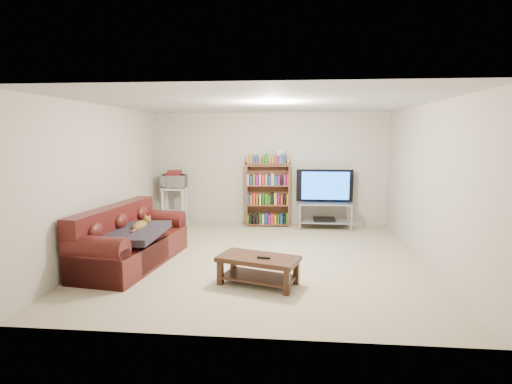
# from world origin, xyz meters

# --- Properties ---
(floor) EXTENTS (5.00, 5.00, 0.00)m
(floor) POSITION_xyz_m (0.00, 0.00, 0.00)
(floor) COLOR #C6B893
(floor) RESTS_ON ground
(ceiling) EXTENTS (5.00, 5.00, 0.00)m
(ceiling) POSITION_xyz_m (0.00, 0.00, 2.40)
(ceiling) COLOR white
(ceiling) RESTS_ON ground
(wall_back) EXTENTS (5.00, 0.00, 5.00)m
(wall_back) POSITION_xyz_m (0.00, 2.50, 1.20)
(wall_back) COLOR beige
(wall_back) RESTS_ON ground
(wall_front) EXTENTS (5.00, 0.00, 5.00)m
(wall_front) POSITION_xyz_m (0.00, -2.50, 1.20)
(wall_front) COLOR beige
(wall_front) RESTS_ON ground
(wall_left) EXTENTS (0.00, 5.00, 5.00)m
(wall_left) POSITION_xyz_m (-2.50, 0.00, 1.20)
(wall_left) COLOR beige
(wall_left) RESTS_ON ground
(wall_right) EXTENTS (0.00, 5.00, 5.00)m
(wall_right) POSITION_xyz_m (2.50, 0.00, 1.20)
(wall_right) COLOR beige
(wall_right) RESTS_ON ground
(sofa) EXTENTS (1.14, 2.15, 0.88)m
(sofa) POSITION_xyz_m (-1.95, -0.44, 0.31)
(sofa) COLOR #471412
(sofa) RESTS_ON floor
(blanket) EXTENTS (0.84, 1.07, 0.18)m
(blanket) POSITION_xyz_m (-1.79, -0.61, 0.52)
(blanket) COLOR #26222A
(blanket) RESTS_ON sofa
(cat) EXTENTS (0.29, 0.58, 0.17)m
(cat) POSITION_xyz_m (-1.77, -0.42, 0.58)
(cat) COLOR brown
(cat) RESTS_ON sofa
(coffee_table) EXTENTS (1.13, 0.79, 0.37)m
(coffee_table) POSITION_xyz_m (0.07, -1.10, 0.26)
(coffee_table) COLOR #371F13
(coffee_table) RESTS_ON floor
(remote) EXTENTS (0.17, 0.07, 0.02)m
(remote) POSITION_xyz_m (0.14, -1.18, 0.38)
(remote) COLOR black
(remote) RESTS_ON coffee_table
(tv_stand) EXTENTS (1.09, 0.50, 0.55)m
(tv_stand) POSITION_xyz_m (1.16, 2.16, 0.37)
(tv_stand) COLOR #999EA3
(tv_stand) RESTS_ON floor
(television) EXTENTS (1.17, 0.16, 0.68)m
(television) POSITION_xyz_m (1.16, 2.16, 0.88)
(television) COLOR black
(television) RESTS_ON tv_stand
(dvd_player) EXTENTS (0.44, 0.31, 0.06)m
(dvd_player) POSITION_xyz_m (1.16, 2.16, 0.19)
(dvd_player) COLOR black
(dvd_player) RESTS_ON tv_stand
(bookshelf) EXTENTS (0.95, 0.35, 1.35)m
(bookshelf) POSITION_xyz_m (-0.02, 2.30, 0.70)
(bookshelf) COLOR brown
(bookshelf) RESTS_ON floor
(shelf_clutter) EXTENTS (0.69, 0.25, 0.28)m
(shelf_clutter) POSITION_xyz_m (0.07, 2.32, 1.46)
(shelf_clutter) COLOR silver
(shelf_clutter) RESTS_ON bookshelf
(microwave_stand) EXTENTS (0.52, 0.39, 0.81)m
(microwave_stand) POSITION_xyz_m (-2.02, 2.18, 0.52)
(microwave_stand) COLOR silver
(microwave_stand) RESTS_ON floor
(microwave) EXTENTS (0.51, 0.36, 0.28)m
(microwave) POSITION_xyz_m (-2.02, 2.18, 0.95)
(microwave) COLOR silver
(microwave) RESTS_ON microwave_stand
(game_boxes) EXTENTS (0.30, 0.27, 0.05)m
(game_boxes) POSITION_xyz_m (-2.02, 2.18, 1.12)
(game_boxes) COLOR maroon
(game_boxes) RESTS_ON microwave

